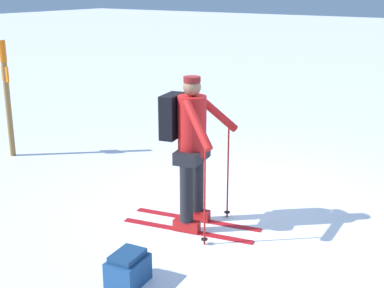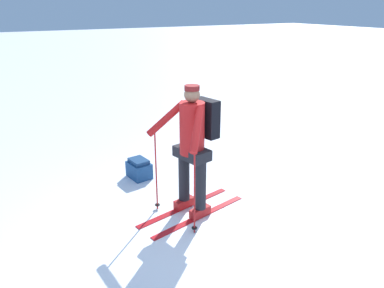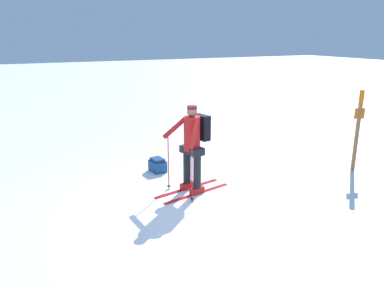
{
  "view_description": "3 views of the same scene",
  "coord_description": "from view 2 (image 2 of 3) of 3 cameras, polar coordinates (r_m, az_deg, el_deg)",
  "views": [
    {
      "loc": [
        2.97,
        -5.35,
        2.69
      ],
      "look_at": [
        -0.19,
        -0.66,
        0.99
      ],
      "focal_mm": 50.0,
      "sensor_mm": 36.0,
      "label": 1
    },
    {
      "loc": [
        2.02,
        3.2,
        2.65
      ],
      "look_at": [
        -0.19,
        -0.66,
        0.99
      ],
      "focal_mm": 35.0,
      "sensor_mm": 36.0,
      "label": 2
    },
    {
      "loc": [
        2.89,
        5.57,
        3.02
      ],
      "look_at": [
        -0.19,
        -0.66,
        0.99
      ],
      "focal_mm": 35.0,
      "sensor_mm": 36.0,
      "label": 3
    }
  ],
  "objects": [
    {
      "name": "ground_plane",
      "position": [
        4.62,
        2.06,
        -14.53
      ],
      "size": [
        80.0,
        80.0,
        0.0
      ],
      "primitive_type": "plane",
      "color": "white"
    },
    {
      "name": "dropped_backpack",
      "position": [
        6.13,
        -8.06,
        -3.77
      ],
      "size": [
        0.34,
        0.42,
        0.32
      ],
      "color": "navy",
      "rests_on": "ground_plane"
    },
    {
      "name": "skier",
      "position": [
        4.76,
        0.25,
        0.26
      ],
      "size": [
        1.62,
        0.94,
        1.74
      ],
      "color": "red",
      "rests_on": "ground_plane"
    }
  ]
}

